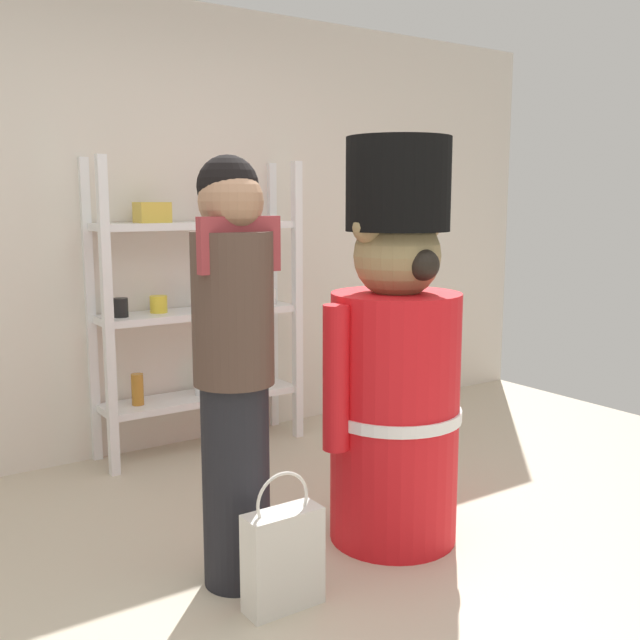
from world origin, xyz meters
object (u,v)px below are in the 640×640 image
(teddy_bear_guard, at_px, (395,365))
(person_shopper, at_px, (234,358))
(shopping_bag, at_px, (283,557))
(merchandise_shelf, at_px, (199,305))

(teddy_bear_guard, xyz_separation_m, person_shopper, (-0.75, 0.04, 0.11))
(teddy_bear_guard, bearing_deg, shopping_bag, -162.43)
(teddy_bear_guard, relative_size, person_shopper, 1.06)
(merchandise_shelf, height_order, teddy_bear_guard, teddy_bear_guard)
(merchandise_shelf, relative_size, shopping_bag, 3.29)
(shopping_bag, bearing_deg, merchandise_shelf, 73.62)
(merchandise_shelf, distance_m, teddy_bear_guard, 1.59)
(teddy_bear_guard, relative_size, shopping_bag, 3.34)
(merchandise_shelf, xyz_separation_m, shopping_bag, (-0.53, -1.80, -0.67))
(person_shopper, distance_m, shopping_bag, 0.74)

